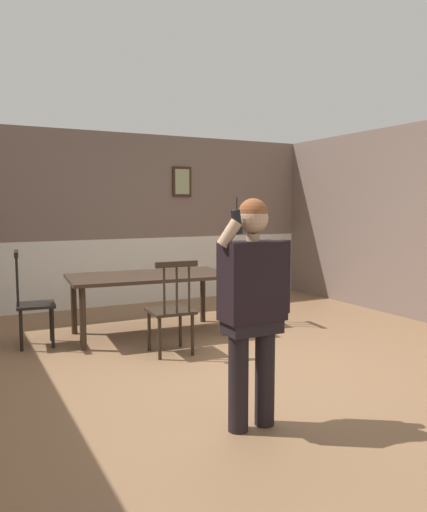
% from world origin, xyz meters
% --- Properties ---
extents(ground_plane, '(7.18, 7.18, 0.00)m').
position_xyz_m(ground_plane, '(0.00, 0.00, 0.00)').
color(ground_plane, '#846042').
extents(room_back_partition, '(6.53, 0.17, 2.65)m').
position_xyz_m(room_back_partition, '(0.00, 3.24, 1.28)').
color(room_back_partition, '#756056').
rests_on(room_back_partition, ground_plane).
extents(dining_table, '(1.94, 1.11, 0.73)m').
position_xyz_m(dining_table, '(-0.26, 1.28, 0.65)').
color(dining_table, '#38281E').
rests_on(dining_table, ground_plane).
extents(chair_near_window, '(0.47, 0.47, 0.99)m').
position_xyz_m(chair_near_window, '(-0.33, 0.41, 0.48)').
color(chair_near_window, '#2D2319').
rests_on(chair_near_window, ground_plane).
extents(chair_by_doorway, '(0.47, 0.47, 1.05)m').
position_xyz_m(chair_by_doorway, '(1.06, 1.16, 0.48)').
color(chair_by_doorway, '#513823').
rests_on(chair_by_doorway, ground_plane).
extents(chair_at_table_head, '(0.44, 0.44, 1.06)m').
position_xyz_m(chair_at_table_head, '(-1.58, 1.39, 0.49)').
color(chair_at_table_head, black).
rests_on(chair_at_table_head, ground_plane).
extents(person_figure, '(0.59, 0.24, 1.61)m').
position_xyz_m(person_figure, '(-0.50, -1.46, 0.92)').
color(person_figure, black).
rests_on(person_figure, ground_plane).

